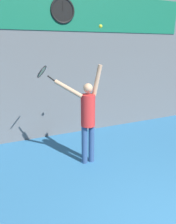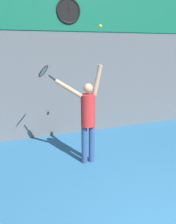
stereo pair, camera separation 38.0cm
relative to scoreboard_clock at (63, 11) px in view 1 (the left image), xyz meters
name	(u,v)px [view 1 (the left image)]	position (x,y,z in m)	size (l,w,h in m)	color
back_wall	(72,48)	(0.26, 0.08, -0.92)	(18.00, 0.10, 5.00)	slate
sponsor_banner	(72,11)	(0.26, 0.02, 0.00)	(7.24, 0.02, 0.98)	#146B4C
scoreboard_clock	(63,11)	(0.00, 0.00, 0.00)	(0.65, 0.06, 0.65)	black
tennis_player	(88,116)	(-0.10, -1.79, -2.31)	(0.93, 0.57, 2.19)	#2D4C7F
tennis_racket	(43,72)	(-0.90, -1.29, -1.40)	(0.42, 0.37, 0.34)	black
tennis_ball	(101,26)	(0.10, -1.94, -0.52)	(0.07, 0.07, 0.07)	#CCDB2D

